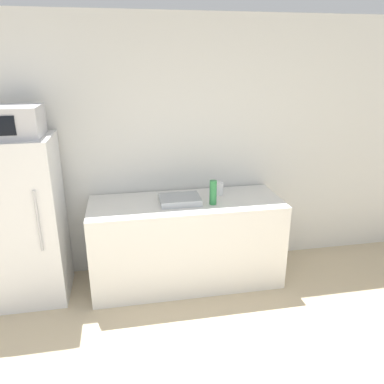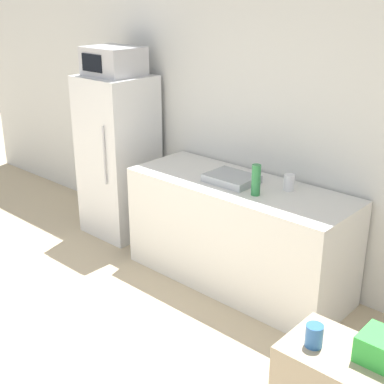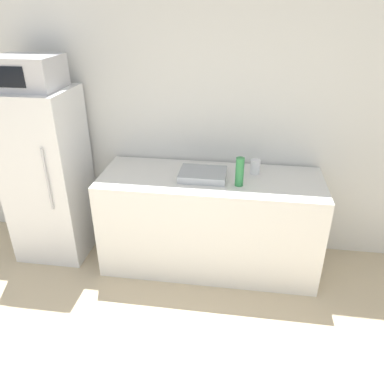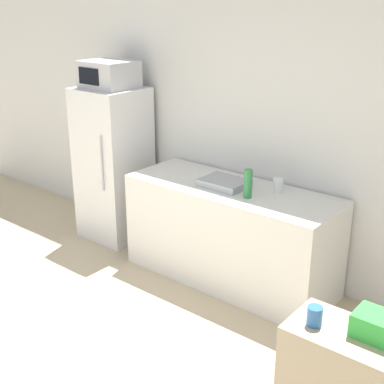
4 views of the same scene
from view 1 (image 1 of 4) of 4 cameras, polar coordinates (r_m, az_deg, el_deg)
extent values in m
cube|color=silver|center=(3.85, -7.07, 6.27)|extent=(8.00, 0.06, 2.60)
cube|color=silver|center=(3.75, -23.88, -4.09)|extent=(0.62, 0.58, 1.56)
cylinder|color=#B7B7BC|center=(3.39, -22.39, -4.20)|extent=(0.02, 0.02, 0.55)
cube|color=#BCBCC1|center=(3.51, -25.92, 9.61)|extent=(0.50, 0.41, 0.26)
cube|color=silver|center=(3.81, -0.85, -7.58)|extent=(1.88, 0.70, 0.87)
cube|color=#9EA3A8|center=(3.59, -1.87, -1.17)|extent=(0.39, 0.30, 0.06)
cylinder|color=#2D7F42|center=(3.53, 3.23, -0.07)|extent=(0.07, 0.07, 0.24)
cylinder|color=silver|center=(3.81, 4.16, 0.52)|extent=(0.08, 0.08, 0.12)
camera|label=2|loc=(2.95, 77.62, 7.30)|focal=50.00mm
camera|label=3|loc=(0.97, 50.05, 13.67)|focal=35.00mm
camera|label=4|loc=(3.01, 84.50, 6.67)|focal=50.00mm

